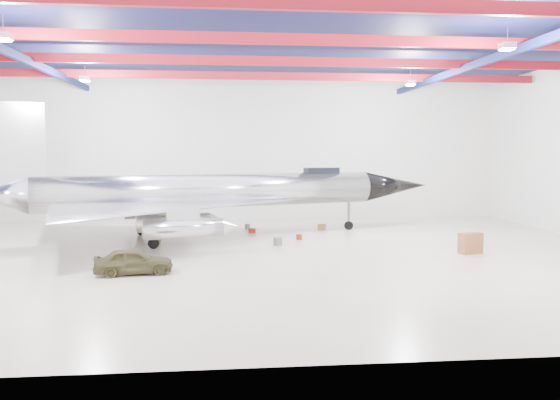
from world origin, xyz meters
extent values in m
plane|color=#B8AB92|center=(0.00, 0.00, 0.00)|extent=(40.00, 40.00, 0.00)
plane|color=silver|center=(0.00, 15.00, 5.50)|extent=(40.00, 0.00, 40.00)
plane|color=#0A0F38|center=(0.00, 0.00, 11.00)|extent=(40.00, 40.00, 0.00)
cube|color=maroon|center=(0.00, -9.00, 10.40)|extent=(39.50, 0.25, 0.50)
cube|color=maroon|center=(0.00, -3.00, 10.40)|extent=(39.50, 0.25, 0.50)
cube|color=maroon|center=(0.00, 3.00, 10.40)|extent=(39.50, 0.25, 0.50)
cube|color=maroon|center=(0.00, 9.00, 10.40)|extent=(39.50, 0.25, 0.50)
cube|color=#0B1343|center=(-12.00, 0.00, 10.10)|extent=(0.25, 29.50, 0.40)
cube|color=#0B1343|center=(12.00, 0.00, 10.10)|extent=(0.25, 29.50, 0.40)
cube|color=silver|center=(-10.00, -6.00, 9.70)|extent=(0.55, 0.55, 0.25)
cube|color=silver|center=(10.00, -6.00, 9.70)|extent=(0.55, 0.55, 0.25)
cube|color=silver|center=(-10.00, 6.00, 9.70)|extent=(0.55, 0.55, 0.25)
cube|color=silver|center=(10.00, 6.00, 9.70)|extent=(0.55, 0.55, 0.25)
cylinder|color=silver|center=(-2.38, 5.91, 2.93)|extent=(20.73, 7.77, 2.10)
cone|color=black|center=(10.22, 9.51, 2.93)|extent=(5.61, 3.46, 2.10)
cube|color=silver|center=(-12.96, 2.89, 5.66)|extent=(2.86, 0.93, 4.72)
cube|color=black|center=(4.68, 7.93, 4.03)|extent=(2.45, 1.44, 0.52)
cylinder|color=silver|center=(-3.82, -0.49, 1.47)|extent=(4.09, 2.00, 0.94)
cylinder|color=silver|center=(-4.53, 2.03, 1.47)|extent=(4.09, 2.00, 0.94)
cylinder|color=silver|center=(-6.26, 8.07, 1.47)|extent=(4.09, 2.00, 0.94)
cylinder|color=silver|center=(-6.98, 10.59, 1.47)|extent=(4.09, 2.00, 0.94)
cylinder|color=#59595B|center=(6.69, 8.51, 0.94)|extent=(0.19, 0.19, 1.89)
cylinder|color=black|center=(6.69, 8.51, 0.29)|extent=(0.63, 0.38, 0.59)
cylinder|color=#59595B|center=(-5.69, 2.24, 0.94)|extent=(0.19, 0.19, 1.89)
cylinder|color=black|center=(-5.69, 2.24, 0.29)|extent=(0.63, 0.38, 0.59)
cylinder|color=#59595B|center=(-7.13, 7.28, 0.94)|extent=(0.19, 0.19, 1.89)
cylinder|color=black|center=(-7.13, 7.28, 0.29)|extent=(0.63, 0.38, 0.59)
imported|color=#3A371D|center=(-5.69, -4.09, 0.57)|extent=(3.51, 1.81, 1.14)
cube|color=brown|center=(11.09, -0.84, 0.55)|extent=(1.32, 0.91, 1.10)
cube|color=olive|center=(-5.86, 4.26, 0.21)|extent=(0.63, 0.52, 0.41)
cube|color=#9D1A0F|center=(0.01, 7.68, 0.16)|extent=(0.50, 0.43, 0.31)
cylinder|color=#59595B|center=(1.25, 2.59, 0.23)|extent=(0.62, 0.62, 0.46)
cube|color=olive|center=(4.85, 8.67, 0.20)|extent=(0.65, 0.57, 0.39)
cube|color=#59595B|center=(-5.02, 8.85, 0.12)|extent=(0.36, 0.31, 0.23)
cylinder|color=#9D1A0F|center=(2.74, 4.60, 0.17)|extent=(0.38, 0.38, 0.33)
cylinder|color=#59595B|center=(-0.22, 9.65, 0.17)|extent=(0.40, 0.40, 0.34)
camera|label=1|loc=(-1.59, -28.02, 5.30)|focal=35.00mm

